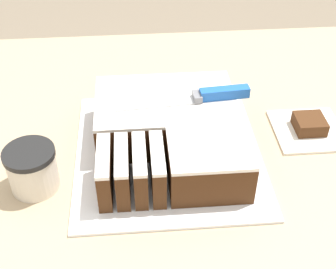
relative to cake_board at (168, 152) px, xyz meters
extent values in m
cube|color=white|center=(0.00, 0.00, 0.00)|extent=(0.38, 0.40, 0.01)
cube|color=#472814|center=(0.00, 0.06, 0.04)|extent=(0.29, 0.19, 0.08)
cube|color=white|center=(0.00, 0.06, 0.09)|extent=(0.29, 0.19, 0.01)
cube|color=#472814|center=(0.07, -0.09, 0.04)|extent=(0.15, 0.13, 0.08)
cube|color=white|center=(0.07, -0.09, 0.09)|extent=(0.15, 0.13, 0.01)
cube|color=#472814|center=(-0.12, -0.10, 0.04)|extent=(0.02, 0.12, 0.08)
cube|color=white|center=(-0.12, -0.10, 0.09)|extent=(0.02, 0.12, 0.01)
cube|color=#472814|center=(-0.09, -0.10, 0.04)|extent=(0.02, 0.12, 0.08)
cube|color=white|center=(-0.09, -0.10, 0.09)|extent=(0.02, 0.12, 0.01)
cube|color=#472814|center=(-0.06, -0.10, 0.04)|extent=(0.02, 0.12, 0.08)
cube|color=white|center=(-0.06, -0.10, 0.09)|extent=(0.02, 0.12, 0.01)
cube|color=#472814|center=(-0.03, -0.10, 0.04)|extent=(0.02, 0.12, 0.08)
cube|color=white|center=(-0.03, -0.10, 0.09)|extent=(0.02, 0.12, 0.01)
cube|color=silver|center=(-0.02, 0.05, 0.09)|extent=(0.17, 0.04, 0.00)
cube|color=slate|center=(0.06, 0.05, 0.10)|extent=(0.02, 0.03, 0.02)
cube|color=#1E59B2|center=(0.12, 0.06, 0.10)|extent=(0.10, 0.03, 0.02)
cylinder|color=beige|center=(-0.26, -0.07, 0.04)|extent=(0.09, 0.09, 0.08)
cylinder|color=black|center=(-0.26, -0.07, 0.08)|extent=(0.10, 0.10, 0.01)
cube|color=white|center=(0.31, 0.05, 0.00)|extent=(0.15, 0.15, 0.01)
cube|color=#472814|center=(0.31, 0.05, 0.02)|extent=(0.06, 0.06, 0.03)
camera|label=1|loc=(-0.06, -0.72, 0.64)|focal=50.00mm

